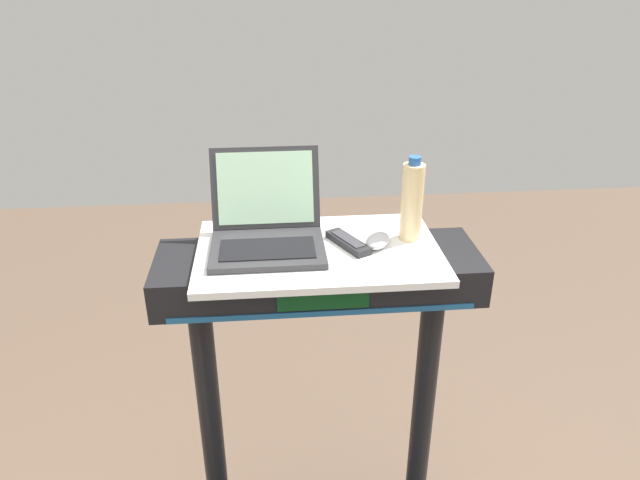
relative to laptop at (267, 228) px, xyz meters
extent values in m
cylinder|color=black|center=(-0.20, -0.04, -0.64)|extent=(0.07, 0.07, 0.92)
cylinder|color=black|center=(0.48, -0.04, -0.64)|extent=(0.07, 0.07, 0.92)
cube|color=black|center=(0.14, -0.04, -0.12)|extent=(0.90, 0.28, 0.11)
cube|color=#0C3F19|center=(0.14, -0.18, -0.12)|extent=(0.24, 0.01, 0.06)
cube|color=#1E598C|center=(0.14, -0.18, -0.17)|extent=(0.81, 0.00, 0.02)
cube|color=white|center=(0.14, -0.04, -0.06)|extent=(0.67, 0.42, 0.02)
cube|color=#2D2D30|center=(0.00, -0.05, -0.04)|extent=(0.31, 0.23, 0.02)
cube|color=black|center=(0.00, -0.07, -0.03)|extent=(0.25, 0.13, 0.00)
cube|color=#2D2D30|center=(0.00, 0.10, 0.08)|extent=(0.31, 0.09, 0.22)
cube|color=#B2E0B7|center=(0.00, 0.10, 0.08)|extent=(0.27, 0.07, 0.19)
ellipsoid|color=#B2B2B7|center=(0.30, -0.04, -0.03)|extent=(0.10, 0.12, 0.03)
cylinder|color=beige|center=(0.40, 0.00, 0.06)|extent=(0.06, 0.06, 0.22)
cylinder|color=#2659A5|center=(0.40, 0.00, 0.18)|extent=(0.03, 0.03, 0.02)
cube|color=#232326|center=(0.22, -0.03, -0.04)|extent=(0.11, 0.16, 0.02)
cube|color=#333338|center=(0.22, -0.03, -0.03)|extent=(0.08, 0.12, 0.00)
camera|label=1|loc=(0.01, -1.48, 0.69)|focal=33.23mm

